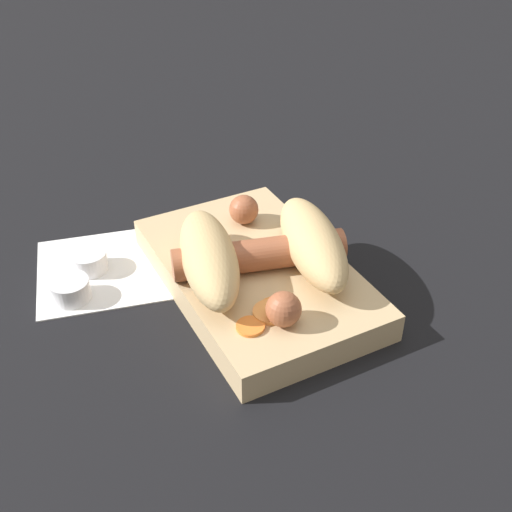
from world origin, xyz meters
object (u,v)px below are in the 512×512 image
condiment_cup_far (71,291)px  food_tray (256,276)px  bread_roll (261,249)px  condiment_cup_near (89,263)px  sausage (262,254)px

condiment_cup_far → food_tray: bearing=-111.7°
food_tray → bread_roll: 0.04m
bread_roll → food_tray: bearing=-1.7°
bread_roll → condiment_cup_far: (0.08, 0.18, -0.05)m
food_tray → condiment_cup_far: size_ratio=6.76×
food_tray → condiment_cup_far: (0.07, 0.18, -0.00)m
food_tray → bread_roll: size_ratio=1.40×
condiment_cup_near → condiment_cup_far: bearing=143.0°
condiment_cup_near → condiment_cup_far: size_ratio=1.00×
bread_roll → sausage: size_ratio=0.97×
food_tray → condiment_cup_near: size_ratio=6.76×
sausage → food_tray: bearing=17.8°
sausage → condiment_cup_far: bearing=66.6°
sausage → condiment_cup_far: size_ratio=5.00×
sausage → bread_roll: bearing=141.8°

